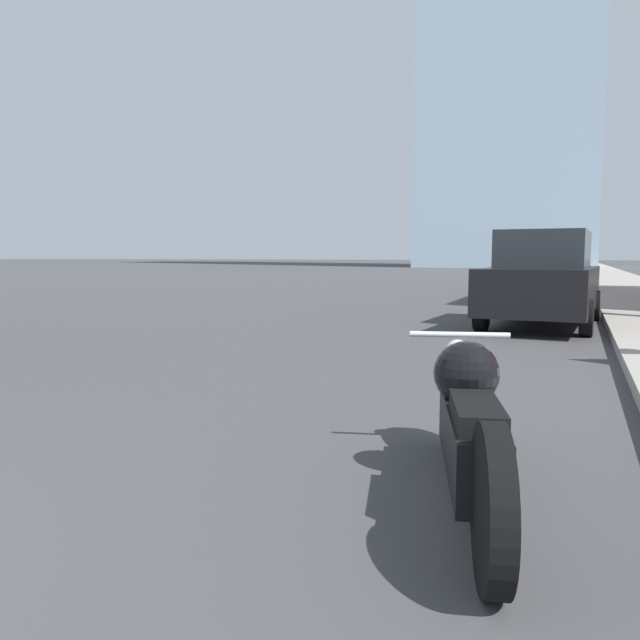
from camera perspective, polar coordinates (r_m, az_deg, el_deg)
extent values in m
cube|color=#9E998E|center=(39.92, 25.16, 3.58)|extent=(2.90, 240.00, 0.15)
cylinder|color=black|center=(4.20, 12.38, -7.52)|extent=(0.26, 0.67, 0.66)
cylinder|color=black|center=(2.59, 15.44, -16.24)|extent=(0.26, 0.67, 0.66)
cube|color=black|center=(3.38, 13.53, -10.60)|extent=(0.56, 1.31, 0.33)
sphere|color=black|center=(3.56, 13.24, -4.77)|extent=(0.36, 0.36, 0.36)
cube|color=black|center=(3.06, 14.14, -8.20)|extent=(0.36, 0.63, 0.10)
sphere|color=silver|center=(4.17, 12.46, -2.84)|extent=(0.16, 0.16, 0.16)
cylinder|color=silver|center=(4.03, 12.63, -1.32)|extent=(0.61, 0.19, 0.04)
cube|color=black|center=(12.30, 19.70, 2.74)|extent=(2.04, 4.61, 0.78)
cube|color=#23282D|center=(12.28, 19.82, 6.11)|extent=(1.63, 2.26, 0.67)
cylinder|color=black|center=(13.82, 16.85, 1.51)|extent=(0.24, 0.62, 0.61)
cylinder|color=black|center=(13.65, 23.78, 1.21)|extent=(0.24, 0.62, 0.61)
cylinder|color=black|center=(11.07, 14.53, 0.55)|extent=(0.24, 0.62, 0.61)
cylinder|color=black|center=(10.87, 23.18, 0.17)|extent=(0.24, 0.62, 0.61)
cube|color=red|center=(24.23, 20.40, 3.94)|extent=(2.17, 4.25, 0.64)
cube|color=#23282D|center=(24.22, 20.45, 5.38)|extent=(1.69, 2.11, 0.58)
cylinder|color=black|center=(25.61, 18.88, 3.36)|extent=(0.26, 0.63, 0.62)
cylinder|color=black|center=(25.40, 22.64, 3.21)|extent=(0.26, 0.63, 0.62)
cylinder|color=black|center=(23.11, 17.88, 3.16)|extent=(0.26, 0.63, 0.62)
cylinder|color=black|center=(22.88, 22.04, 2.98)|extent=(0.26, 0.63, 0.62)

